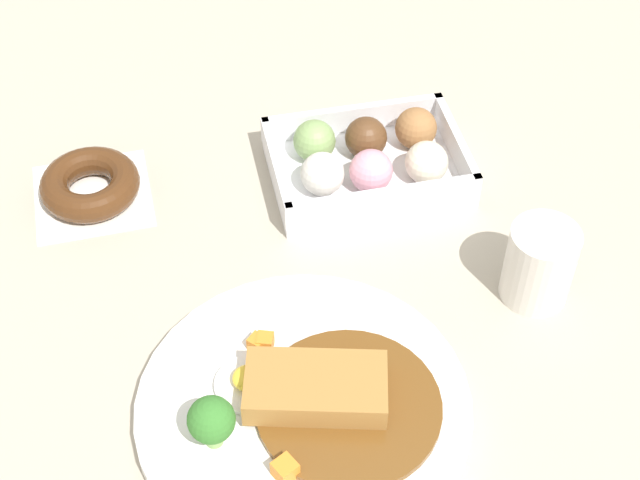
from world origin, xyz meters
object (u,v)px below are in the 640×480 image
Objects in this scene: chocolate_ring_donut at (90,185)px; curry_plate at (304,406)px; coffee_mug at (539,263)px; donut_box at (368,160)px.

curry_plate is at bearing -62.25° from chocolate_ring_donut.
chocolate_ring_donut is 1.52× the size of coffee_mug.
curry_plate reaches higher than donut_box.
curry_plate is at bearing -159.55° from coffee_mug.
coffee_mug is (0.39, -0.21, 0.02)m from chocolate_ring_donut.
curry_plate is at bearing -114.43° from donut_box.
donut_box is 2.50× the size of coffee_mug.
coffee_mug reaches higher than curry_plate.
donut_box is at bearing 121.23° from coffee_mug.
curry_plate is 2.32× the size of chocolate_ring_donut.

